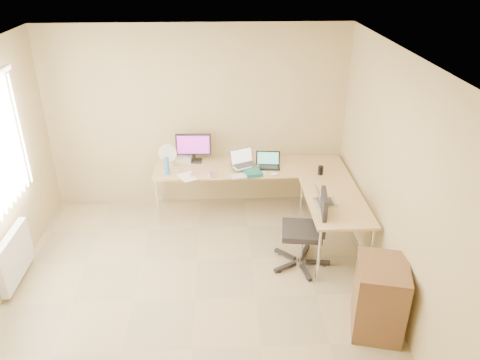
{
  "coord_description": "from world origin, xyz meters",
  "views": [
    {
      "loc": [
        0.31,
        -4.01,
        3.49
      ],
      "look_at": [
        0.55,
        1.1,
        0.9
      ],
      "focal_mm": 34.93,
      "sensor_mm": 36.0,
      "label": 1
    }
  ],
  "objects_px": {
    "desk_return": "(333,225)",
    "laptop_black": "(268,160)",
    "laptop_center": "(244,158)",
    "mug": "(190,174)",
    "water_bottle": "(167,166)",
    "laptop_return": "(326,195)",
    "monitor": "(194,148)",
    "keyboard": "(249,175)",
    "desk_fan": "(168,156)",
    "cabinet": "(379,299)",
    "desk_main": "(250,189)",
    "office_chair": "(302,229)"
  },
  "relations": [
    {
      "from": "mug",
      "to": "laptop_return",
      "type": "bearing_deg",
      "value": -25.02
    },
    {
      "from": "desk_main",
      "to": "desk_fan",
      "type": "height_order",
      "value": "desk_fan"
    },
    {
      "from": "laptop_center",
      "to": "laptop_black",
      "type": "height_order",
      "value": "laptop_center"
    },
    {
      "from": "keyboard",
      "to": "mug",
      "type": "relative_size",
      "value": 5.37
    },
    {
      "from": "desk_return",
      "to": "cabinet",
      "type": "bearing_deg",
      "value": -83.68
    },
    {
      "from": "mug",
      "to": "cabinet",
      "type": "distance_m",
      "value": 2.86
    },
    {
      "from": "laptop_black",
      "to": "water_bottle",
      "type": "height_order",
      "value": "water_bottle"
    },
    {
      "from": "desk_fan",
      "to": "desk_main",
      "type": "bearing_deg",
      "value": -15.11
    },
    {
      "from": "monitor",
      "to": "cabinet",
      "type": "bearing_deg",
      "value": -51.67
    },
    {
      "from": "cabinet",
      "to": "keyboard",
      "type": "bearing_deg",
      "value": 133.56
    },
    {
      "from": "water_bottle",
      "to": "laptop_return",
      "type": "xyz_separation_m",
      "value": [
        1.96,
        -0.87,
        -0.02
      ]
    },
    {
      "from": "laptop_center",
      "to": "mug",
      "type": "xyz_separation_m",
      "value": [
        -0.73,
        -0.21,
        -0.12
      ]
    },
    {
      "from": "desk_main",
      "to": "cabinet",
      "type": "xyz_separation_m",
      "value": [
        1.13,
        -2.35,
        -0.01
      ]
    },
    {
      "from": "desk_fan",
      "to": "laptop_return",
      "type": "bearing_deg",
      "value": -42.34
    },
    {
      "from": "cabinet",
      "to": "desk_fan",
      "type": "bearing_deg",
      "value": 147.19
    },
    {
      "from": "laptop_center",
      "to": "cabinet",
      "type": "relative_size",
      "value": 0.43
    },
    {
      "from": "laptop_center",
      "to": "mug",
      "type": "relative_size",
      "value": 4.03
    },
    {
      "from": "keyboard",
      "to": "cabinet",
      "type": "xyz_separation_m",
      "value": [
        1.16,
        -2.06,
        -0.38
      ]
    },
    {
      "from": "keyboard",
      "to": "desk_fan",
      "type": "distance_m",
      "value": 1.15
    },
    {
      "from": "desk_return",
      "to": "laptop_black",
      "type": "relative_size",
      "value": 3.94
    },
    {
      "from": "laptop_black",
      "to": "keyboard",
      "type": "relative_size",
      "value": 0.72
    },
    {
      "from": "mug",
      "to": "laptop_return",
      "type": "relative_size",
      "value": 0.28
    },
    {
      "from": "desk_fan",
      "to": "cabinet",
      "type": "relative_size",
      "value": 0.38
    },
    {
      "from": "laptop_black",
      "to": "mug",
      "type": "distance_m",
      "value": 1.09
    },
    {
      "from": "cabinet",
      "to": "desk_return",
      "type": "bearing_deg",
      "value": 110.37
    },
    {
      "from": "water_bottle",
      "to": "laptop_return",
      "type": "height_order",
      "value": "water_bottle"
    },
    {
      "from": "laptop_center",
      "to": "office_chair",
      "type": "xyz_separation_m",
      "value": [
        0.61,
        -1.19,
        -0.39
      ]
    },
    {
      "from": "laptop_black",
      "to": "laptop_return",
      "type": "relative_size",
      "value": 1.09
    },
    {
      "from": "laptop_return",
      "to": "desk_main",
      "type": "bearing_deg",
      "value": 34.48
    },
    {
      "from": "water_bottle",
      "to": "cabinet",
      "type": "distance_m",
      "value": 3.16
    },
    {
      "from": "laptop_black",
      "to": "keyboard",
      "type": "distance_m",
      "value": 0.39
    },
    {
      "from": "desk_main",
      "to": "desk_return",
      "type": "bearing_deg",
      "value": -45.73
    },
    {
      "from": "desk_main",
      "to": "laptop_black",
      "type": "bearing_deg",
      "value": -10.27
    },
    {
      "from": "keyboard",
      "to": "water_bottle",
      "type": "height_order",
      "value": "water_bottle"
    },
    {
      "from": "water_bottle",
      "to": "cabinet",
      "type": "bearing_deg",
      "value": -43.77
    },
    {
      "from": "water_bottle",
      "to": "desk_fan",
      "type": "bearing_deg",
      "value": 90.0
    },
    {
      "from": "monitor",
      "to": "keyboard",
      "type": "distance_m",
      "value": 0.92
    },
    {
      "from": "laptop_center",
      "to": "laptop_black",
      "type": "xyz_separation_m",
      "value": [
        0.33,
        0.05,
        -0.06
      ]
    },
    {
      "from": "keyboard",
      "to": "laptop_center",
      "type": "bearing_deg",
      "value": 93.52
    },
    {
      "from": "desk_return",
      "to": "laptop_return",
      "type": "height_order",
      "value": "laptop_return"
    },
    {
      "from": "office_chair",
      "to": "laptop_black",
      "type": "bearing_deg",
      "value": 110.69
    },
    {
      "from": "water_bottle",
      "to": "office_chair",
      "type": "bearing_deg",
      "value": -33.19
    },
    {
      "from": "keyboard",
      "to": "desk_fan",
      "type": "relative_size",
      "value": 1.49
    },
    {
      "from": "monitor",
      "to": "cabinet",
      "type": "relative_size",
      "value": 0.61
    },
    {
      "from": "monitor",
      "to": "desk_return",
      "type": "bearing_deg",
      "value": -32.74
    },
    {
      "from": "desk_return",
      "to": "office_chair",
      "type": "xyz_separation_m",
      "value": [
        -0.45,
        -0.28,
        0.14
      ]
    },
    {
      "from": "desk_main",
      "to": "keyboard",
      "type": "height_order",
      "value": "keyboard"
    },
    {
      "from": "monitor",
      "to": "keyboard",
      "type": "height_order",
      "value": "monitor"
    },
    {
      "from": "desk_fan",
      "to": "cabinet",
      "type": "height_order",
      "value": "desk_fan"
    },
    {
      "from": "laptop_center",
      "to": "laptop_black",
      "type": "distance_m",
      "value": 0.34
    }
  ]
}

